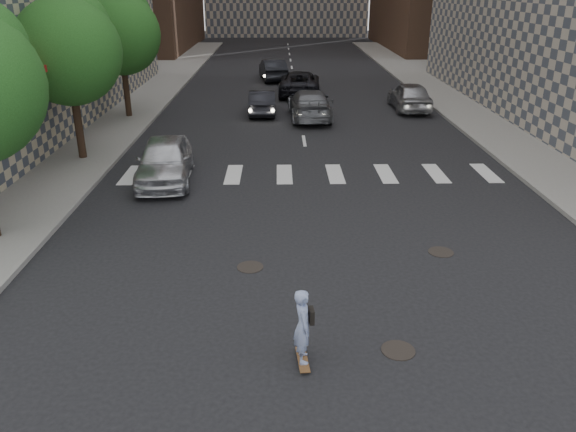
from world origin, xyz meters
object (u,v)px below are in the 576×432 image
Objects in this scene: traffic_car_b at (310,104)px; tree_c at (121,30)px; traffic_car_a at (262,102)px; traffic_car_e at (273,70)px; skateboarder at (303,326)px; tree_b at (69,46)px; traffic_car_c at (300,83)px; silver_sedan at (165,160)px; traffic_car_d at (410,96)px.

tree_c is at bearing -4.23° from traffic_car_b.
traffic_car_e reaches higher than traffic_car_a.
traffic_car_a is (-1.35, 22.86, -0.17)m from skateboarder.
tree_b reaches higher than traffic_car_b.
silver_sedan is at bearing 75.29° from traffic_car_c.
skateboarder is 0.29× the size of traffic_car_c.
traffic_car_c is 1.16× the size of traffic_car_e.
traffic_car_a is 0.86× the size of traffic_car_d.
silver_sedan is 1.15× the size of traffic_car_a.
traffic_car_a is at bearing 6.71° from tree_c.
traffic_car_b is at bearing 91.08° from traffic_car_e.
tree_b is 1.37× the size of silver_sedan.
silver_sedan is at bearing -35.96° from tree_b.
traffic_car_d is (12.00, 12.67, 0.00)m from silver_sedan.
traffic_car_a is at bearing 88.52° from skateboarder.
silver_sedan is 1.00× the size of traffic_car_e.
skateboarder is (8.68, -21.99, -3.78)m from tree_c.
tree_c is 1.36× the size of traffic_car_d.
skateboarder is 22.90m from traffic_car_a.
tree_b is 18.06m from traffic_car_c.
tree_c is 1.17× the size of traffic_car_c.
tree_b is at bearing 139.13° from silver_sedan.
silver_sedan reaches higher than traffic_car_b.
traffic_car_c is (2.34, 5.89, 0.09)m from traffic_car_a.
traffic_car_b is (9.95, -0.38, -3.86)m from tree_c.
tree_b is 13.11m from traffic_car_b.
traffic_car_d reaches higher than skateboarder.
traffic_car_b is 7.14m from traffic_car_c.
skateboarder is 0.34× the size of traffic_car_d.
traffic_car_d reaches higher than silver_sedan.
skateboarder is at bearing 83.41° from traffic_car_e.
tree_c reaches higher than traffic_car_a.
skateboarder is 0.34× the size of traffic_car_e.
traffic_car_c is (-0.28, 7.14, -0.01)m from traffic_car_b.
traffic_car_a is 0.86× the size of traffic_car_e.
tree_b is 12.16m from traffic_car_a.
traffic_car_c is (9.67, 14.75, -3.86)m from tree_b.
skateboarder is at bearing -58.19° from tree_b.
silver_sedan is 12.08m from traffic_car_b.
tree_c is at bearing 105.08° from silver_sedan.
traffic_car_c is at bearing 34.93° from tree_c.
tree_c is 10.68m from traffic_car_b.
tree_b is 1.21× the size of traffic_car_b.
traffic_car_d reaches higher than traffic_car_a.
traffic_car_e reaches higher than traffic_car_b.
silver_sedan is at bearing 58.20° from traffic_car_b.
traffic_car_e is (7.84, 20.86, -3.85)m from tree_b.
silver_sedan is (-4.73, 11.13, -0.04)m from skateboarder.
skateboarder is 24.88m from traffic_car_d.
skateboarder is at bearing 91.29° from traffic_car_c.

